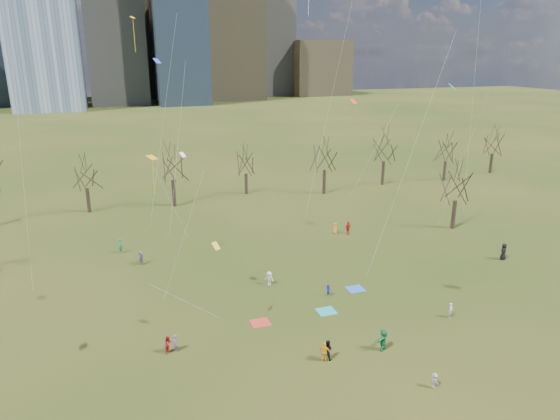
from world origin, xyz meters
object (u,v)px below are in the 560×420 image
object	(u,v)px
blanket_navy	(355,289)
person_2	(169,344)
blanket_crimson	(260,323)
person_1	(451,310)
blanket_teal	(326,311)
person_4	(325,352)

from	to	relation	value
blanket_navy	person_2	world-z (taller)	person_2
blanket_crimson	person_2	distance (m)	8.16
person_1	blanket_teal	bearing A→B (deg)	115.11
blanket_navy	blanket_crimson	bearing A→B (deg)	-163.90
blanket_crimson	person_2	xyz separation A→B (m)	(-7.90, -1.91, 0.72)
blanket_teal	person_4	size ratio (longest dim) A/B	1.01
person_2	person_4	world-z (taller)	person_4
person_2	blanket_navy	bearing A→B (deg)	-43.40
person_1	person_2	bearing A→B (deg)	133.62
blanket_teal	person_2	size ratio (longest dim) A/B	1.08
blanket_teal	person_2	distance (m)	14.17
person_1	blanket_navy	bearing A→B (deg)	84.66
blanket_crimson	person_1	world-z (taller)	person_1
blanket_teal	person_4	xyz separation A→B (m)	(-3.25, -6.83, 0.78)
blanket_teal	person_1	bearing A→B (deg)	-24.72
blanket_navy	person_1	distance (m)	9.23
person_4	blanket_teal	bearing A→B (deg)	-78.14
blanket_teal	blanket_navy	bearing A→B (deg)	34.51
person_1	person_4	world-z (taller)	person_4
blanket_navy	blanket_crimson	size ratio (longest dim) A/B	1.00
blanket_teal	blanket_navy	distance (m)	5.43
blanket_navy	person_1	xyz separation A→B (m)	(5.26, -7.56, 0.68)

